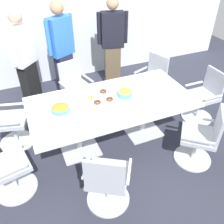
# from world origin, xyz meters

# --- Properties ---
(ground_plane) EXTENTS (10.00, 10.00, 0.01)m
(ground_plane) POSITION_xyz_m (0.00, 0.00, -0.01)
(ground_plane) COLOR #2D303D
(back_wall) EXTENTS (8.00, 0.10, 2.80)m
(back_wall) POSITION_xyz_m (0.00, 2.40, 1.40)
(back_wall) COLOR silver
(back_wall) RESTS_ON ground
(conference_table) EXTENTS (2.40, 1.20, 0.75)m
(conference_table) POSITION_xyz_m (0.00, 0.00, 0.63)
(conference_table) COLOR white
(conference_table) RESTS_ON ground
(office_chair_0) EXTENTS (0.54, 0.54, 0.91)m
(office_chair_0) POSITION_xyz_m (1.70, -0.07, 0.41)
(office_chair_0) COLOR silver
(office_chair_0) RESTS_ON ground
(office_chair_1) EXTENTS (0.70, 0.70, 0.91)m
(office_chair_1) POSITION_xyz_m (1.17, 0.79, 0.41)
(office_chair_1) COLOR silver
(office_chair_1) RESTS_ON ground
(office_chair_2) EXTENTS (0.66, 0.66, 0.91)m
(office_chair_2) POSITION_xyz_m (-0.27, 1.09, 0.41)
(office_chair_2) COLOR silver
(office_chair_2) RESTS_ON ground
(office_chair_3) EXTENTS (0.66, 0.66, 0.91)m
(office_chair_3) POSITION_xyz_m (-1.48, 0.53, 0.41)
(office_chair_3) COLOR silver
(office_chair_3) RESTS_ON ground
(office_chair_4) EXTENTS (0.63, 0.63, 0.91)m
(office_chair_4) POSITION_xyz_m (-1.59, -0.40, 0.41)
(office_chair_4) COLOR silver
(office_chair_4) RESTS_ON ground
(office_chair_5) EXTENTS (0.74, 0.74, 0.91)m
(office_chair_5) POSITION_xyz_m (-0.51, -1.05, 0.41)
(office_chair_5) COLOR silver
(office_chair_5) RESTS_ON ground
(office_chair_6) EXTENTS (0.76, 0.76, 0.91)m
(office_chair_6) POSITION_xyz_m (0.98, -0.90, 0.41)
(office_chair_6) COLOR silver
(office_chair_6) RESTS_ON ground
(person_standing_0) EXTENTS (0.48, 0.49, 1.77)m
(person_standing_0) POSITION_xyz_m (-1.01, 1.58, 0.92)
(person_standing_0) COLOR black
(person_standing_0) RESTS_ON ground
(person_standing_1) EXTENTS (0.58, 0.40, 1.82)m
(person_standing_1) POSITION_xyz_m (-0.31, 1.66, 0.96)
(person_standing_1) COLOR #232842
(person_standing_1) RESTS_ON ground
(person_standing_2) EXTENTS (0.61, 0.32, 1.80)m
(person_standing_2) POSITION_xyz_m (0.72, 1.68, 0.94)
(person_standing_2) COLOR brown
(person_standing_2) RESTS_ON ground
(snack_bowl_chips_orange) EXTENTS (0.26, 0.26, 0.09)m
(snack_bowl_chips_orange) POSITION_xyz_m (-0.74, 0.06, 0.79)
(snack_bowl_chips_orange) COLOR #4C9EC6
(snack_bowl_chips_orange) RESTS_ON conference_table
(snack_bowl_chips_yellow) EXTENTS (0.23, 0.23, 0.11)m
(snack_bowl_chips_yellow) POSITION_xyz_m (0.23, 0.06, 0.80)
(snack_bowl_chips_yellow) COLOR #4C9EC6
(snack_bowl_chips_yellow) RESTS_ON conference_table
(donut_platter) EXTENTS (0.41, 0.40, 0.04)m
(donut_platter) POSITION_xyz_m (-0.12, 0.14, 0.77)
(donut_platter) COLOR white
(donut_platter) RESTS_ON conference_table
(plate_stack) EXTENTS (0.21, 0.21, 0.05)m
(plate_stack) POSITION_xyz_m (-0.80, -0.36, 0.78)
(plate_stack) COLOR white
(plate_stack) RESTS_ON conference_table
(napkin_pile) EXTENTS (0.19, 0.19, 0.09)m
(napkin_pile) POSITION_xyz_m (0.59, -0.19, 0.79)
(napkin_pile) COLOR white
(napkin_pile) RESTS_ON conference_table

